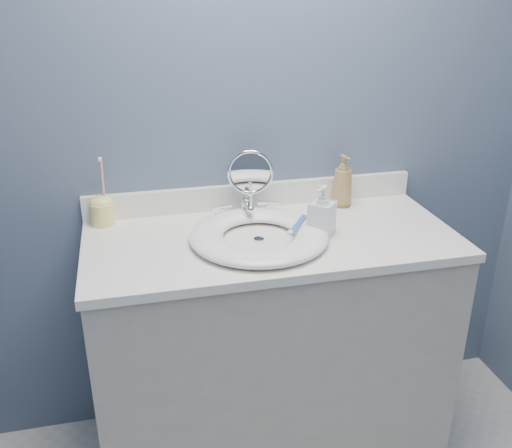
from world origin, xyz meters
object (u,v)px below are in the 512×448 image
object	(u,v)px
soap_bottle_clear	(322,211)
toothbrush_holder	(102,209)
soap_bottle_amber	(343,181)
makeup_mirror	(250,180)

from	to	relation	value
soap_bottle_clear	toothbrush_holder	size ratio (longest dim) A/B	0.71
soap_bottle_amber	toothbrush_holder	world-z (taller)	toothbrush_holder
makeup_mirror	soap_bottle_clear	size ratio (longest dim) A/B	1.43
soap_bottle_amber	toothbrush_holder	size ratio (longest dim) A/B	0.81
makeup_mirror	soap_bottle_clear	bearing A→B (deg)	-39.11
soap_bottle_clear	toothbrush_holder	world-z (taller)	toothbrush_holder
soap_bottle_amber	soap_bottle_clear	world-z (taller)	soap_bottle_amber
soap_bottle_amber	toothbrush_holder	bearing A→B (deg)	167.67
makeup_mirror	toothbrush_holder	size ratio (longest dim) A/B	1.02
makeup_mirror	soap_bottle_amber	size ratio (longest dim) A/B	1.25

